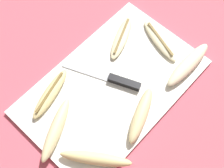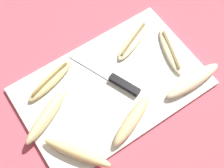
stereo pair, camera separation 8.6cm
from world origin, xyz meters
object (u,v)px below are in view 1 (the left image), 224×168
at_px(banana_cream_curved, 122,37).
at_px(banana_bright_far, 188,64).
at_px(knife, 116,80).
at_px(banana_spotted_left, 50,94).
at_px(banana_soft_right, 56,129).
at_px(banana_ripe_center, 141,115).
at_px(banana_golden_short, 96,159).
at_px(banana_pale_long, 160,40).

height_order(banana_cream_curved, banana_bright_far, banana_bright_far).
bearing_deg(knife, banana_cream_curved, 13.04).
height_order(banana_spotted_left, banana_bright_far, banana_bright_far).
distance_m(knife, banana_soft_right, 0.21).
xyz_separation_m(knife, banana_spotted_left, (-0.15, 0.10, 0.00)).
xyz_separation_m(knife, banana_cream_curved, (0.11, 0.08, 0.00)).
bearing_deg(banana_soft_right, knife, -3.71).
bearing_deg(banana_ripe_center, banana_cream_curved, 53.38).
relative_size(knife, banana_bright_far, 1.23).
bearing_deg(banana_golden_short, knife, 29.77).
xyz_separation_m(banana_cream_curved, banana_ripe_center, (-0.15, -0.20, 0.01)).
distance_m(banana_cream_curved, banana_golden_short, 0.37).
distance_m(banana_cream_curved, banana_spotted_left, 0.27).
bearing_deg(banana_pale_long, banana_spotted_left, 161.95).
height_order(knife, banana_soft_right, banana_soft_right).
relative_size(banana_spotted_left, banana_golden_short, 1.00).
xyz_separation_m(banana_pale_long, banana_bright_far, (-0.01, -0.11, 0.01)).
height_order(knife, banana_golden_short, banana_golden_short).
height_order(banana_bright_far, banana_golden_short, banana_golden_short).
xyz_separation_m(knife, banana_golden_short, (-0.20, -0.11, 0.01)).
xyz_separation_m(banana_ripe_center, banana_bright_far, (0.21, 0.00, -0.00)).
xyz_separation_m(knife, banana_soft_right, (-0.21, 0.01, 0.01)).
bearing_deg(banana_spotted_left, banana_cream_curved, -4.09).
height_order(knife, banana_pale_long, same).
xyz_separation_m(banana_soft_right, banana_ripe_center, (0.18, -0.13, -0.00)).
height_order(banana_soft_right, banana_golden_short, banana_soft_right).
height_order(banana_soft_right, banana_ripe_center, same).
distance_m(banana_soft_right, banana_pale_long, 0.40).
bearing_deg(banana_golden_short, banana_spotted_left, 78.60).
bearing_deg(banana_soft_right, banana_bright_far, -19.29).
relative_size(banana_cream_curved, banana_bright_far, 0.90).
relative_size(banana_pale_long, banana_golden_short, 1.00).
relative_size(banana_ripe_center, banana_pale_long, 0.98).
bearing_deg(banana_pale_long, banana_golden_short, -164.80).
bearing_deg(banana_pale_long, banana_cream_curved, 127.28).
distance_m(banana_ripe_center, banana_bright_far, 0.21).
bearing_deg(knife, banana_spotted_left, 124.19).
bearing_deg(banana_golden_short, banana_soft_right, 97.10).
relative_size(banana_soft_right, banana_cream_curved, 1.08).
distance_m(banana_pale_long, banana_bright_far, 0.11).
relative_size(banana_cream_curved, banana_ripe_center, 0.99).
xyz_separation_m(banana_cream_curved, banana_spotted_left, (-0.27, 0.02, 0.00)).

